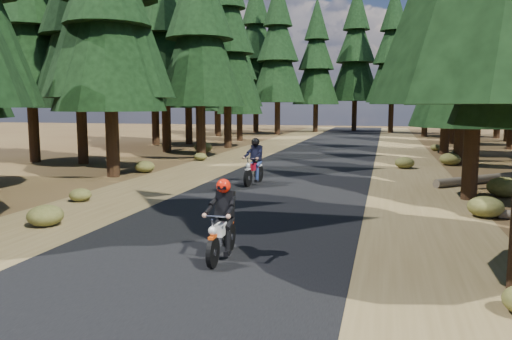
% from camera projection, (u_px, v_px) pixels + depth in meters
% --- Properties ---
extents(ground, '(120.00, 120.00, 0.00)m').
position_uv_depth(ground, '(241.00, 220.00, 12.70)').
color(ground, '#412B17').
rests_on(ground, ground).
extents(road, '(6.00, 100.00, 0.01)m').
position_uv_depth(road, '(281.00, 188.00, 17.50)').
color(road, black).
rests_on(road, ground).
extents(shoulder_l, '(3.20, 100.00, 0.01)m').
position_uv_depth(shoulder_l, '(161.00, 183.00, 18.64)').
color(shoulder_l, brown).
rests_on(shoulder_l, ground).
extents(shoulder_r, '(3.20, 100.00, 0.01)m').
position_uv_depth(shoulder_r, '(418.00, 194.00, 16.35)').
color(shoulder_r, brown).
rests_on(shoulder_r, ground).
extents(pine_forest, '(34.59, 55.08, 16.32)m').
position_uv_depth(pine_forest, '(332.00, 27.00, 31.89)').
color(pine_forest, black).
rests_on(pine_forest, ground).
extents(log_near, '(3.98, 3.69, 0.32)m').
position_uv_depth(log_near, '(485.00, 179.00, 18.73)').
color(log_near, '#4C4233').
rests_on(log_near, ground).
extents(understory_shrubs, '(15.64, 32.27, 0.66)m').
position_uv_depth(understory_shrubs, '(327.00, 175.00, 18.96)').
color(understory_shrubs, '#474C1E').
rests_on(understory_shrubs, ground).
extents(rider_lead, '(0.55, 1.71, 1.51)m').
position_uv_depth(rider_lead, '(222.00, 233.00, 9.41)').
color(rider_lead, beige).
rests_on(rider_lead, road).
extents(rider_follow, '(0.75, 1.95, 1.70)m').
position_uv_depth(rider_follow, '(254.00, 169.00, 18.30)').
color(rider_follow, maroon).
rests_on(rider_follow, road).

